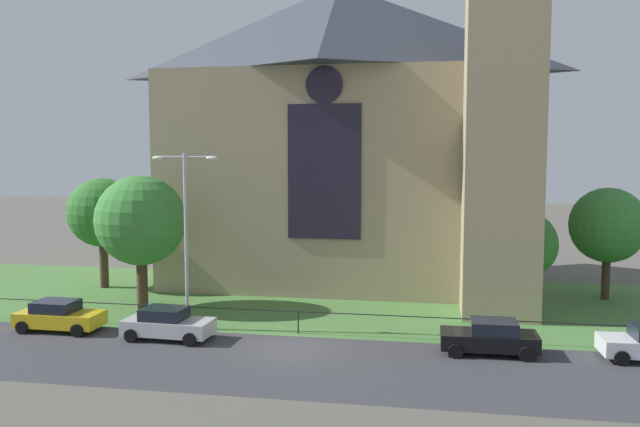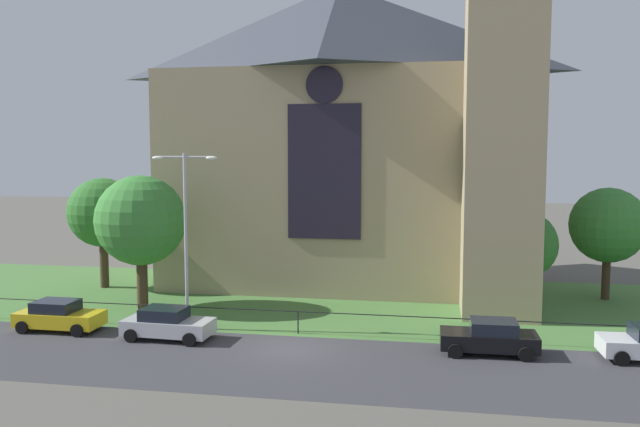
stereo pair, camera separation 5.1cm
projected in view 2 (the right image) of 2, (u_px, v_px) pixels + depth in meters
ground at (327, 300)px, 39.42m from camera, size 160.00×160.00×0.00m
road_asphalt at (280, 363)px, 27.65m from camera, size 120.00×8.00×0.01m
grass_verge at (321, 308)px, 37.46m from camera, size 120.00×20.00×0.01m
church_building at (349, 131)px, 43.77m from camera, size 23.20×16.20×26.00m
iron_railing at (298, 314)px, 32.01m from camera, size 33.37×0.07×1.13m
tree_right_far at (608, 225)px, 39.16m from camera, size 4.50×4.50×6.76m
tree_right_near at (524, 245)px, 35.35m from camera, size 3.60×3.60×5.71m
tree_left_near at (141, 221)px, 36.94m from camera, size 5.09×5.09×7.58m
tree_left_far at (103, 213)px, 42.65m from camera, size 4.50×4.50×7.20m
streetlamp_near at (185, 219)px, 32.47m from camera, size 3.37×0.26×8.83m
parked_car_yellow at (59, 316)px, 32.60m from camera, size 4.22×2.06×1.51m
parked_car_silver at (167, 324)px, 31.11m from camera, size 4.28×2.18×1.51m
parked_car_black at (490, 337)px, 28.83m from camera, size 4.23×2.08×1.51m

